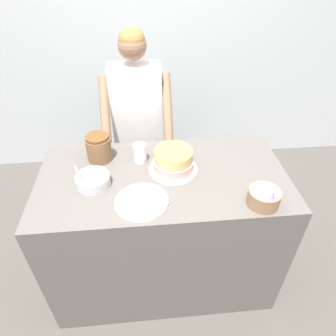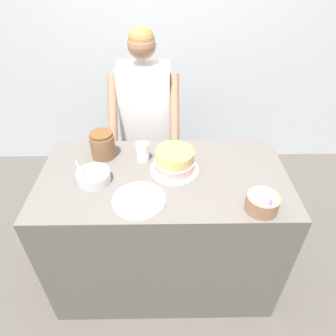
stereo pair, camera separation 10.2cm
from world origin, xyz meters
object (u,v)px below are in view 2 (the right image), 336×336
(ceramic_plate, at_px, (139,200))
(frosting_bowl_pink, at_px, (94,176))
(person_baker, at_px, (145,114))
(cake, at_px, (174,161))
(drinking_glass, at_px, (143,152))
(stoneware_jar, at_px, (103,145))
(frosting_bowl_purple, at_px, (262,202))

(ceramic_plate, bearing_deg, frosting_bowl_pink, 147.94)
(person_baker, distance_m, cake, 0.70)
(frosting_bowl_pink, relative_size, ceramic_plate, 0.67)
(drinking_glass, bearing_deg, ceramic_plate, -90.48)
(person_baker, bearing_deg, frosting_bowl_pink, -108.11)
(frosting_bowl_pink, bearing_deg, drinking_glass, 36.92)
(person_baker, relative_size, stoneware_jar, 9.60)
(cake, relative_size, stoneware_jar, 1.73)
(frosting_bowl_purple, bearing_deg, stoneware_jar, 151.19)
(frosting_bowl_pink, height_order, stoneware_jar, stoneware_jar)
(person_baker, xyz_separation_m, stoneware_jar, (-0.23, -0.51, 0.07))
(drinking_glass, bearing_deg, frosting_bowl_pink, -143.08)
(ceramic_plate, relative_size, stoneware_jar, 1.69)
(stoneware_jar, bearing_deg, ceramic_plate, -59.11)
(cake, relative_size, frosting_bowl_purple, 1.74)
(frosting_bowl_pink, height_order, ceramic_plate, frosting_bowl_pink)
(cake, relative_size, ceramic_plate, 1.02)
(person_baker, height_order, cake, person_baker)
(frosting_bowl_purple, distance_m, stoneware_jar, 0.97)
(cake, height_order, frosting_bowl_purple, frosting_bowl_purple)
(cake, relative_size, drinking_glass, 2.44)
(stoneware_jar, bearing_deg, person_baker, 66.00)
(ceramic_plate, height_order, stoneware_jar, stoneware_jar)
(cake, bearing_deg, person_baker, 106.76)
(frosting_bowl_purple, xyz_separation_m, stoneware_jar, (-0.85, 0.47, 0.03))
(frosting_bowl_pink, xyz_separation_m, ceramic_plate, (0.26, -0.16, -0.03))
(cake, xyz_separation_m, frosting_bowl_purple, (0.42, -0.32, -0.02))
(stoneware_jar, bearing_deg, frosting_bowl_purple, -28.81)
(person_baker, distance_m, stoneware_jar, 0.57)
(frosting_bowl_pink, relative_size, stoneware_jar, 1.13)
(frosting_bowl_pink, bearing_deg, stoneware_jar, 85.83)
(frosting_bowl_pink, distance_m, ceramic_plate, 0.30)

